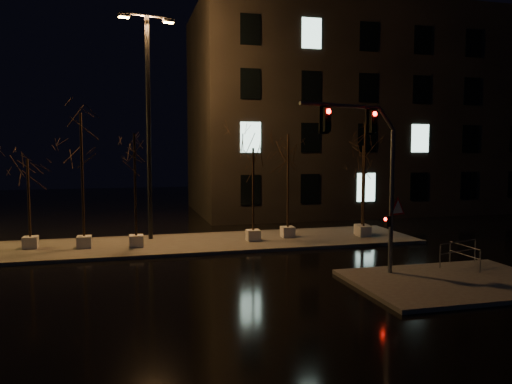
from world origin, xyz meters
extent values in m
plane|color=black|center=(0.00, 0.00, 0.00)|extent=(90.00, 90.00, 0.00)
cube|color=#4B4842|center=(0.00, 6.00, 0.07)|extent=(22.00, 5.00, 0.15)
cube|color=#4B4842|center=(7.50, -3.50, 0.07)|extent=(7.00, 5.00, 0.15)
cube|color=black|center=(14.00, 18.00, 7.50)|extent=(25.00, 12.00, 15.00)
cube|color=beige|center=(-7.98, 6.42, 0.43)|extent=(0.65, 0.65, 0.55)
cylinder|color=black|center=(-7.98, 6.42, 2.50)|extent=(0.11, 0.11, 3.60)
cube|color=beige|center=(-5.56, 5.91, 0.43)|extent=(0.65, 0.65, 0.55)
cylinder|color=black|center=(-5.56, 5.91, 3.56)|extent=(0.11, 0.11, 5.72)
cube|color=beige|center=(-3.19, 5.54, 0.43)|extent=(0.65, 0.65, 0.55)
cylinder|color=black|center=(-3.19, 5.54, 3.10)|extent=(0.11, 0.11, 4.79)
cube|color=beige|center=(2.55, 5.66, 0.43)|extent=(0.65, 0.65, 0.55)
cylinder|color=black|center=(2.55, 5.66, 2.76)|extent=(0.11, 0.11, 4.12)
cube|color=beige|center=(4.57, 6.22, 0.43)|extent=(0.65, 0.65, 0.55)
cylinder|color=black|center=(4.57, 6.22, 3.11)|extent=(0.11, 0.11, 4.83)
cube|color=beige|center=(8.54, 5.44, 0.43)|extent=(0.65, 0.65, 0.55)
cylinder|color=black|center=(8.54, 5.44, 3.40)|extent=(0.11, 0.11, 5.41)
cube|color=beige|center=(8.70, 5.93, 0.43)|extent=(0.65, 0.65, 0.55)
cylinder|color=black|center=(8.70, 5.93, 2.82)|extent=(0.11, 0.11, 4.25)
cylinder|color=slate|center=(5.90, -1.96, 2.81)|extent=(0.16, 0.16, 5.33)
cylinder|color=slate|center=(3.51, -2.74, 6.22)|extent=(3.42, 1.21, 0.12)
cube|color=black|center=(4.89, -2.29, 5.73)|extent=(0.31, 0.27, 0.80)
cube|color=black|center=(2.86, -2.95, 5.73)|extent=(0.31, 0.27, 0.80)
cube|color=black|center=(5.72, -2.02, 2.10)|extent=(0.24, 0.21, 0.40)
cone|color=red|center=(6.17, -1.92, 2.55)|extent=(0.89, 0.31, 0.92)
sphere|color=#FF0C07|center=(5.90, -1.96, 6.00)|extent=(0.16, 0.16, 0.16)
cylinder|color=black|center=(-2.44, 7.49, 5.76)|extent=(0.22, 0.22, 11.22)
cylinder|color=black|center=(-2.44, 7.49, 11.37)|extent=(2.43, 0.65, 0.11)
cube|color=gold|center=(-3.53, 7.25, 11.20)|extent=(0.62, 0.43, 0.22)
cube|color=gold|center=(-1.34, 7.74, 11.20)|extent=(0.62, 0.43, 0.22)
cylinder|color=slate|center=(8.16, -1.80, 0.59)|extent=(0.05, 0.05, 0.88)
cylinder|color=slate|center=(10.22, -1.20, 0.59)|extent=(0.05, 0.05, 0.88)
cylinder|color=slate|center=(9.19, -1.50, 1.08)|extent=(2.07, 0.63, 0.04)
cylinder|color=slate|center=(9.19, -1.50, 0.69)|extent=(2.07, 0.63, 0.04)
cylinder|color=slate|center=(9.16, -2.82, 0.55)|extent=(0.04, 0.04, 0.80)
cylinder|color=slate|center=(9.16, -1.03, 0.55)|extent=(0.04, 0.04, 0.80)
cylinder|color=slate|center=(9.16, -1.93, 1.00)|extent=(0.04, 1.79, 0.04)
cylinder|color=slate|center=(9.16, -1.93, 0.64)|extent=(0.04, 1.79, 0.04)
camera|label=1|loc=(-3.58, -18.45, 4.76)|focal=35.00mm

